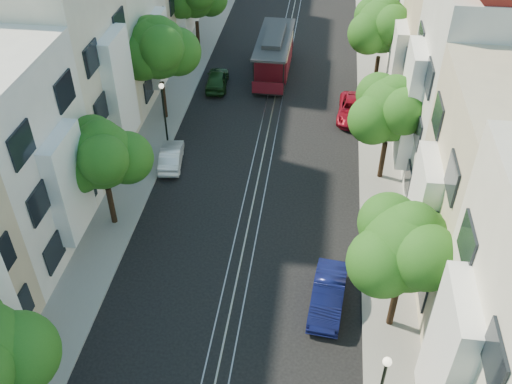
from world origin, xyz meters
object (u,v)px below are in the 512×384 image
(tree_e_b, at_px, (408,249))
(lamp_east, at_px, (382,383))
(tree_w_b, at_px, (102,157))
(tree_e_d, at_px, (384,27))
(tree_e_c, at_px, (392,111))
(parked_car_e_mid, at_px, (328,295))
(parked_car_w_far, at_px, (217,79))
(parked_car_w_mid, at_px, (171,156))
(tree_w_c, at_px, (159,50))
(cable_car, at_px, (274,53))
(lamp_west, at_px, (163,104))
(parked_car_e_far, at_px, (353,109))

(tree_e_b, relative_size, lamp_east, 1.61)
(tree_w_b, bearing_deg, tree_e_d, 49.73)
(tree_e_c, relative_size, tree_w_b, 1.04)
(parked_car_e_mid, xyz_separation_m, parked_car_w_far, (-8.88, 20.10, -0.02))
(parked_car_w_mid, bearing_deg, parked_car_e_mid, 126.78)
(tree_w_c, relative_size, cable_car, 0.90)
(tree_w_c, height_order, parked_car_w_mid, tree_w_c)
(lamp_east, distance_m, lamp_west, 21.97)
(tree_e_c, distance_m, tree_e_d, 11.00)
(lamp_east, distance_m, parked_car_w_mid, 19.78)
(parked_car_e_far, relative_size, parked_car_w_mid, 1.26)
(parked_car_e_mid, bearing_deg, lamp_west, 136.41)
(lamp_west, bearing_deg, parked_car_w_far, 76.99)
(tree_e_c, height_order, tree_w_c, tree_w_c)
(tree_e_b, relative_size, tree_w_b, 1.07)
(tree_e_c, height_order, tree_w_b, tree_e_c)
(tree_e_b, relative_size, lamp_west, 1.61)
(tree_e_c, bearing_deg, parked_car_w_far, 139.88)
(tree_e_b, bearing_deg, parked_car_e_mid, 164.54)
(tree_w_c, xyz_separation_m, parked_car_w_mid, (1.68, -5.23, -4.49))
(lamp_west, bearing_deg, tree_e_c, -8.49)
(parked_car_e_mid, bearing_deg, tree_e_b, -10.22)
(tree_e_d, height_order, parked_car_w_far, tree_e_d)
(tree_w_c, distance_m, cable_car, 10.55)
(parked_car_w_mid, bearing_deg, tree_e_c, 173.17)
(parked_car_e_mid, distance_m, parked_car_w_far, 21.98)
(tree_e_d, relative_size, lamp_west, 1.65)
(tree_w_b, xyz_separation_m, lamp_east, (13.44, -9.98, -1.55))
(parked_car_w_far, bearing_deg, cable_car, -151.68)
(tree_e_d, distance_m, parked_car_w_far, 12.52)
(tree_e_b, bearing_deg, parked_car_e_far, 95.33)
(parked_car_w_far, bearing_deg, parked_car_w_mid, 79.65)
(lamp_east, xyz_separation_m, parked_car_w_far, (-10.78, 25.87, -2.19))
(tree_e_b, xyz_separation_m, tree_w_b, (-14.40, 5.00, -0.34))
(lamp_east, height_order, parked_car_w_mid, lamp_east)
(tree_w_b, bearing_deg, parked_car_w_mid, 73.74)
(tree_e_c, relative_size, lamp_west, 1.57)
(lamp_east, bearing_deg, tree_w_c, 122.65)
(tree_e_c, height_order, tree_e_d, tree_e_d)
(parked_car_e_mid, height_order, parked_car_e_far, parked_car_e_mid)
(parked_car_e_mid, relative_size, parked_car_w_mid, 1.16)
(parked_car_w_far, bearing_deg, tree_e_d, -179.48)
(parked_car_e_far, distance_m, parked_car_w_far, 10.55)
(cable_car, bearing_deg, tree_w_c, -130.87)
(tree_e_d, height_order, parked_car_e_far, tree_e_d)
(parked_car_e_mid, bearing_deg, tree_w_b, 165.20)
(tree_e_c, distance_m, tree_w_c, 15.25)
(parked_car_w_far, bearing_deg, tree_w_b, 75.66)
(tree_e_b, distance_m, lamp_east, 5.41)
(tree_e_c, relative_size, cable_car, 0.82)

